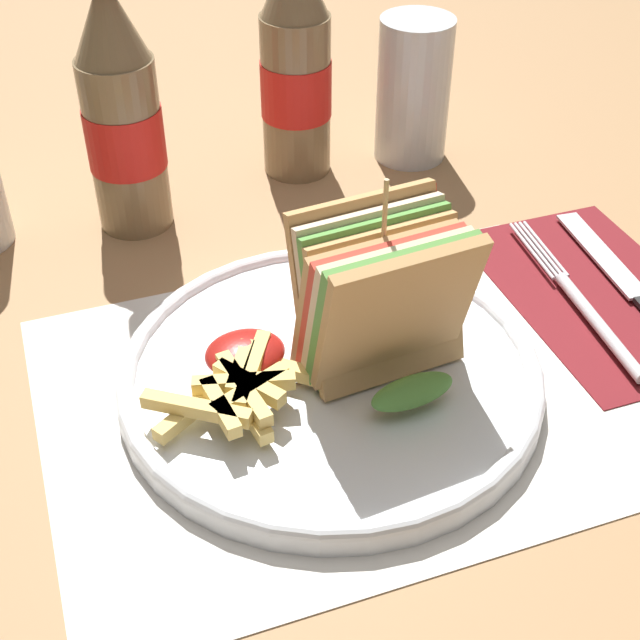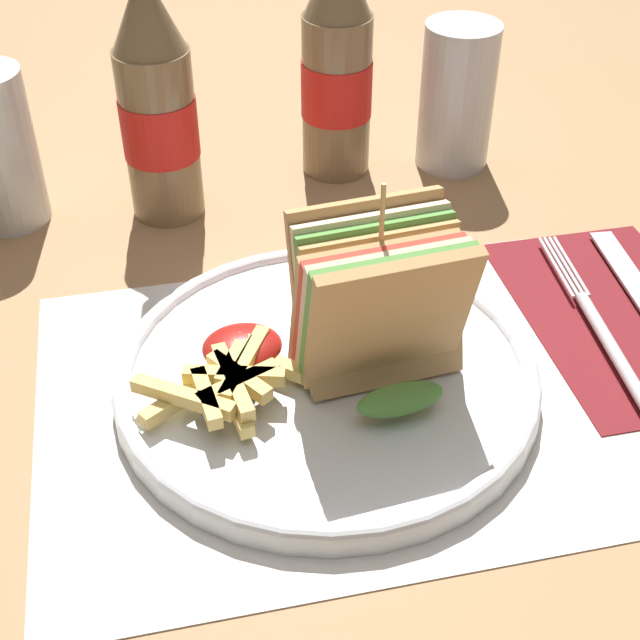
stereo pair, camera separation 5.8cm
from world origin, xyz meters
The scene contains 11 objects.
ground_plane centered at (0.00, 0.00, 0.00)m, with size 4.00×4.00×0.00m, color #9E754C.
placemat centered at (0.02, -0.03, 0.00)m, with size 0.39×0.29×0.00m.
plate_main centered at (0.02, -0.02, 0.01)m, with size 0.28×0.28×0.02m.
club_sandwich centered at (0.05, -0.02, 0.07)m, with size 0.11×0.11×0.14m.
fries_pile centered at (-0.05, -0.03, 0.03)m, with size 0.12×0.08×0.02m.
ketchup_blob centered at (-0.04, 0.00, 0.03)m, with size 0.05×0.04×0.02m.
napkin centered at (0.24, 0.01, 0.00)m, with size 0.13×0.22×0.00m.
fork centered at (0.21, -0.01, 0.01)m, with size 0.03×0.19×0.01m.
coke_bottle_near centered at (-0.07, 0.23, 0.10)m, with size 0.06×0.06×0.23m.
coke_bottle_far centered at (0.09, 0.27, 0.10)m, with size 0.06×0.06×0.23m.
glass_near centered at (0.19, 0.26, 0.06)m, with size 0.07×0.07×0.13m.
Camera 2 is at (-0.08, -0.44, 0.40)m, focal length 50.00 mm.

